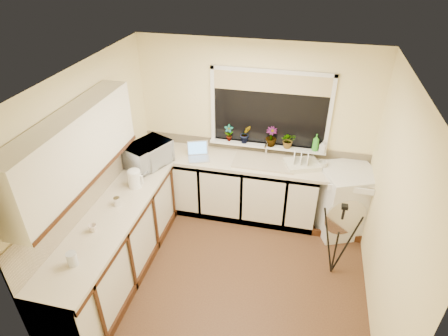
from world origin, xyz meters
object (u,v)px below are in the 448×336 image
at_px(plant_a, 229,133).
at_px(plant_c, 271,137).
at_px(washing_machine, 344,200).
at_px(soap_bottle_clear, 323,146).
at_px(glass_jug, 72,259).
at_px(cup_left, 93,228).
at_px(cup_back, 322,165).
at_px(soap_bottle_green, 316,142).
at_px(kettle, 135,179).
at_px(steel_jar, 117,201).
at_px(tripod, 338,240).
at_px(microwave, 148,155).
at_px(laptop, 198,154).
at_px(dish_rack, 302,165).
at_px(plant_d, 288,140).
at_px(plant_b, 246,134).

distance_m(plant_a, plant_c, 0.59).
xyz_separation_m(washing_machine, soap_bottle_clear, (-0.37, 0.22, 0.67)).
distance_m(glass_jug, cup_left, 0.47).
xyz_separation_m(washing_machine, cup_back, (-0.36, 0.05, 0.48)).
bearing_deg(soap_bottle_green, kettle, -151.67).
distance_m(washing_machine, plant_a, 1.82).
height_order(steel_jar, plant_a, plant_a).
xyz_separation_m(tripod, glass_jug, (-2.50, -1.34, 0.46)).
xyz_separation_m(microwave, plant_c, (1.54, 0.63, 0.12)).
relative_size(plant_a, cup_back, 1.78).
xyz_separation_m(glass_jug, soap_bottle_green, (2.14, 2.46, 0.20)).
xyz_separation_m(laptop, cup_back, (1.67, 0.08, -0.00)).
height_order(steel_jar, cup_left, steel_jar).
height_order(microwave, soap_bottle_clear, soap_bottle_clear).
distance_m(plant_c, cup_left, 2.57).
height_order(glass_jug, cup_left, glass_jug).
bearing_deg(plant_a, glass_jug, -110.99).
bearing_deg(kettle, steel_jar, -96.51).
height_order(dish_rack, plant_d, plant_d).
distance_m(plant_c, soap_bottle_clear, 0.70).
bearing_deg(plant_d, washing_machine, -16.61).
height_order(kettle, cup_back, kettle).
relative_size(microwave, plant_d, 2.61).
xyz_separation_m(soap_bottle_clear, cup_back, (0.01, -0.17, -0.19)).
bearing_deg(plant_a, steel_jar, -122.00).
bearing_deg(washing_machine, soap_bottle_green, 129.16).
relative_size(steel_jar, microwave, 0.17).
relative_size(dish_rack, plant_b, 1.65).
bearing_deg(cup_left, plant_d, 47.44).
bearing_deg(plant_a, laptop, -140.82).
distance_m(plant_a, soap_bottle_clear, 1.29).
bearing_deg(washing_machine, soap_bottle_clear, 126.47).
xyz_separation_m(steel_jar, plant_b, (1.20, 1.54, 0.23)).
height_order(soap_bottle_clear, cup_left, soap_bottle_clear).
bearing_deg(dish_rack, washing_machine, -24.97).
xyz_separation_m(microwave, plant_d, (1.78, 0.63, 0.10)).
height_order(laptop, glass_jug, laptop).
distance_m(soap_bottle_clear, cup_left, 3.03).
bearing_deg(soap_bottle_green, plant_a, 179.61).
xyz_separation_m(plant_b, cup_left, (-1.24, -2.01, -0.24)).
height_order(kettle, tripod, kettle).
bearing_deg(soap_bottle_clear, kettle, -153.40).
distance_m(plant_b, plant_c, 0.36).
xyz_separation_m(kettle, cup_back, (2.22, 0.93, -0.05)).
relative_size(steel_jar, cup_left, 1.15).
bearing_deg(glass_jug, soap_bottle_clear, 47.38).
relative_size(washing_machine, microwave, 1.62).
height_order(kettle, soap_bottle_green, soap_bottle_green).
distance_m(plant_a, plant_b, 0.24).
distance_m(tripod, cup_left, 2.73).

